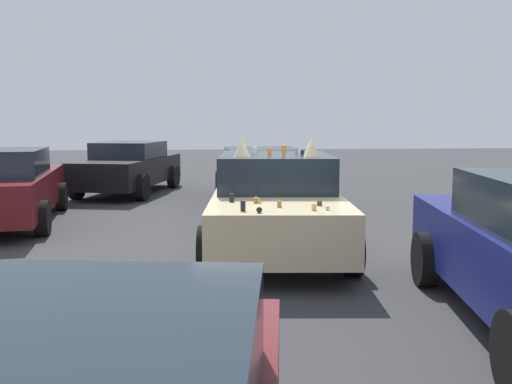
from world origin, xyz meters
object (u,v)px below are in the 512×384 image
(parked_sedan_near_right, at_px, (262,175))
(parked_sedan_near_left, at_px, (3,187))
(art_car_decorated, at_px, (275,202))
(parked_sedan_far_right, at_px, (129,167))

(parked_sedan_near_right, distance_m, parked_sedan_near_left, 5.73)
(art_car_decorated, distance_m, parked_sedan_near_left, 5.54)
(parked_sedan_far_right, height_order, parked_sedan_near_left, parked_sedan_near_left)
(parked_sedan_near_right, xyz_separation_m, parked_sedan_far_right, (2.16, 3.45, 0.03))
(parked_sedan_near_right, bearing_deg, parked_sedan_near_left, -67.89)
(art_car_decorated, relative_size, parked_sedan_far_right, 1.04)
(art_car_decorated, distance_m, parked_sedan_far_right, 7.74)
(parked_sedan_near_right, xyz_separation_m, parked_sedan_near_left, (-2.37, 5.21, 0.04))
(parked_sedan_near_right, height_order, parked_sedan_far_right, parked_sedan_far_right)
(parked_sedan_near_right, distance_m, parked_sedan_far_right, 4.07)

